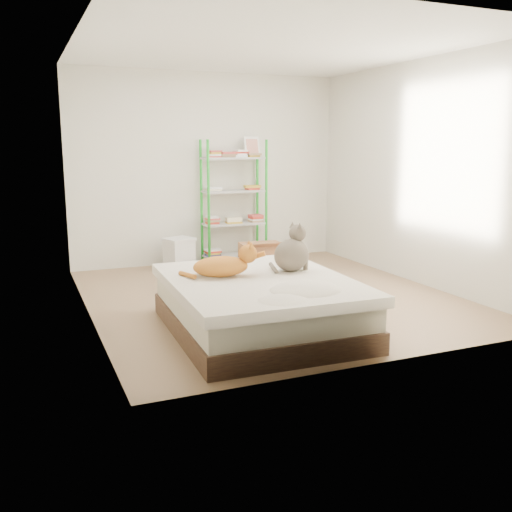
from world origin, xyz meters
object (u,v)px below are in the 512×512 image
orange_cat (221,264)px  white_bin (179,253)px  cardboard_box (262,257)px  shelf_unit (234,200)px  bed (259,305)px  grey_cat (292,248)px

orange_cat → white_bin: 2.66m
white_bin → cardboard_box: bearing=-30.8°
shelf_unit → orange_cat: bearing=-113.0°
bed → white_bin: 2.79m
cardboard_box → white_bin: size_ratio=1.26×
shelf_unit → cardboard_box: shelf_unit is taller
cardboard_box → white_bin: cardboard_box is taller
bed → grey_cat: grey_cat is taller
grey_cat → white_bin: size_ratio=0.97×
bed → cardboard_box: bed is taller
bed → shelf_unit: size_ratio=1.12×
orange_cat → cardboard_box: (1.28, 2.04, -0.41)m
orange_cat → white_bin: bearing=92.5°
shelf_unit → cardboard_box: (0.11, -0.71, -0.68)m
orange_cat → cardboard_box: orange_cat is taller
bed → cardboard_box: bearing=67.9°
white_bin → orange_cat: bearing=-97.1°
grey_cat → bed: bearing=93.1°
bed → shelf_unit: bearing=75.3°
cardboard_box → white_bin: (-0.95, 0.57, 0.02)m
orange_cat → grey_cat: (0.68, -0.04, 0.10)m
grey_cat → shelf_unit: (0.49, 2.78, 0.17)m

